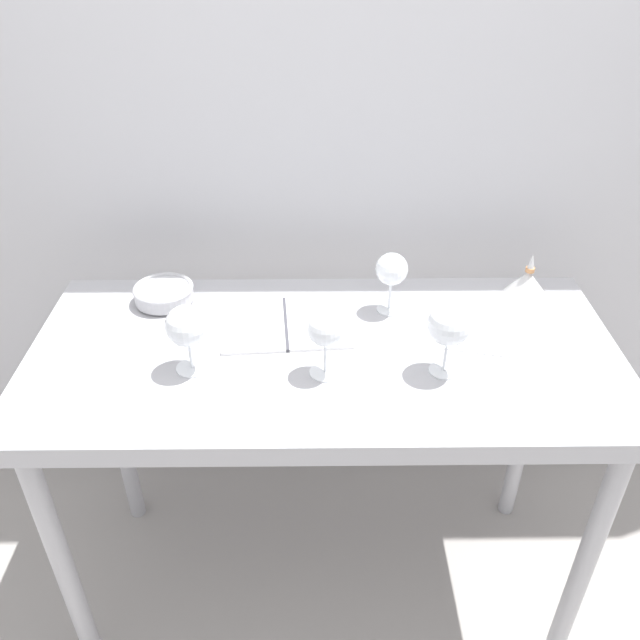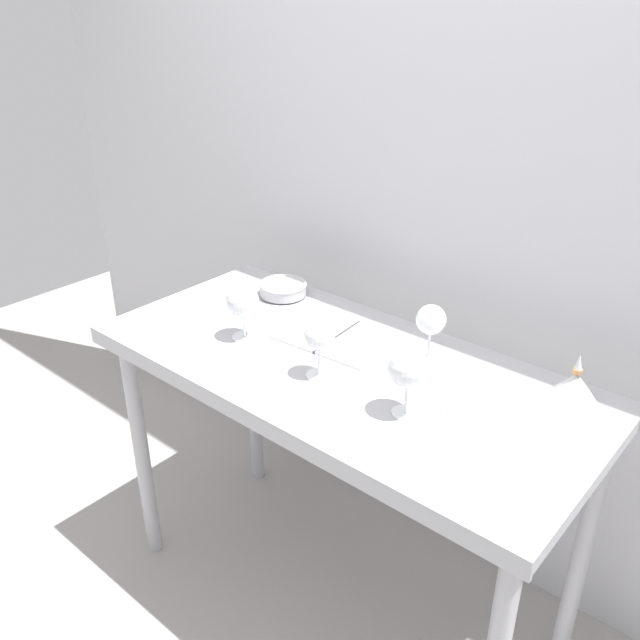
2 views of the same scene
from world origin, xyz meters
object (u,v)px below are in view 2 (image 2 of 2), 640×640
at_px(wine_glass_near_left, 242,302).
at_px(tasting_sheet_upper, 488,403).
at_px(open_notebook, 338,337).
at_px(decanter_funnel, 575,385).
at_px(wine_glass_near_right, 408,369).
at_px(wine_glass_far_right, 431,321).
at_px(tasting_bowl, 283,289).
at_px(wine_glass_near_center, 319,337).

xyz_separation_m(wine_glass_near_left, tasting_sheet_upper, (0.70, 0.15, -0.11)).
bearing_deg(wine_glass_near_left, open_notebook, 39.84).
bearing_deg(decanter_funnel, wine_glass_near_right, -130.02).
xyz_separation_m(wine_glass_far_right, tasting_bowl, (-0.59, 0.05, -0.09)).
height_order(wine_glass_near_right, tasting_bowl, wine_glass_near_right).
xyz_separation_m(wine_glass_near_left, open_notebook, (0.21, 0.17, -0.11)).
bearing_deg(open_notebook, wine_glass_far_right, 9.64).
bearing_deg(wine_glass_near_left, tasting_bowl, 112.03).
relative_size(wine_glass_near_left, wine_glass_far_right, 1.01).
bearing_deg(decanter_funnel, wine_glass_far_right, -168.92).
bearing_deg(wine_glass_far_right, wine_glass_near_right, -68.87).
distance_m(wine_glass_near_right, wine_glass_far_right, 0.27).
xyz_separation_m(wine_glass_near_center, open_notebook, (-0.10, 0.19, -0.11)).
xyz_separation_m(wine_glass_near_left, tasting_bowl, (-0.12, 0.29, -0.09)).
height_order(wine_glass_near_left, tasting_bowl, wine_glass_near_left).
xyz_separation_m(wine_glass_near_right, wine_glass_near_left, (-0.57, 0.02, -0.01)).
bearing_deg(wine_glass_near_center, decanter_funnel, 31.39).
relative_size(wine_glass_near_right, decanter_funnel, 1.45).
relative_size(tasting_sheet_upper, decanter_funnel, 1.77).
relative_size(open_notebook, tasting_bowl, 2.11).
bearing_deg(wine_glass_near_center, open_notebook, 116.46).
relative_size(wine_glass_near_right, tasting_sheet_upper, 0.82).
relative_size(tasting_bowl, decanter_funnel, 1.28).
bearing_deg(tasting_bowl, wine_glass_near_center, -36.07).
height_order(wine_glass_far_right, open_notebook, wine_glass_far_right).
height_order(tasting_bowl, decanter_funnel, decanter_funnel).
xyz_separation_m(wine_glass_near_center, wine_glass_near_left, (-0.30, 0.02, -0.00)).
distance_m(wine_glass_near_left, open_notebook, 0.29).
bearing_deg(tasting_sheet_upper, decanter_funnel, 60.51).
bearing_deg(tasting_bowl, wine_glass_near_right, -23.74).
height_order(wine_glass_near_center, wine_glass_near_left, wine_glass_near_left).
distance_m(tasting_bowl, decanter_funnel, 0.96).
bearing_deg(wine_glass_near_left, wine_glass_near_right, -1.59).
height_order(wine_glass_near_center, tasting_bowl, wine_glass_near_center).
relative_size(wine_glass_near_right, open_notebook, 0.54).
xyz_separation_m(open_notebook, tasting_sheet_upper, (0.49, -0.02, -0.00)).
relative_size(wine_glass_near_left, open_notebook, 0.50).
bearing_deg(wine_glass_near_center, wine_glass_far_right, 56.78).
bearing_deg(wine_glass_far_right, tasting_sheet_upper, -20.87).
height_order(wine_glass_near_right, open_notebook, wine_glass_near_right).
bearing_deg(wine_glass_near_right, wine_glass_near_left, 178.41).
height_order(tasting_sheet_upper, decanter_funnel, decanter_funnel).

